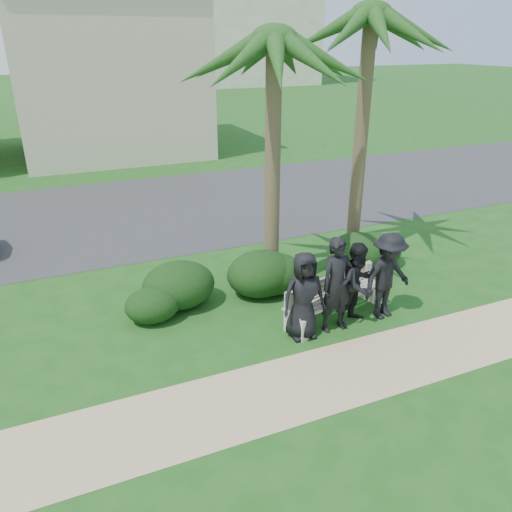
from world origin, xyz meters
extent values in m
plane|color=#1A4A15|center=(0.00, 0.00, 0.00)|extent=(160.00, 160.00, 0.00)
cube|color=tan|center=(0.00, -1.80, 0.00)|extent=(30.00, 1.60, 0.01)
cube|color=#2D2D30|center=(0.00, 8.00, 0.00)|extent=(160.00, 8.00, 0.01)
cube|color=beige|center=(-1.00, 18.00, 3.50)|extent=(8.00, 8.00, 7.00)
cube|color=#A29688|center=(0.55, -0.19, 0.44)|extent=(2.39, 1.08, 0.04)
cube|color=#A29688|center=(0.55, 0.05, 0.68)|extent=(2.27, 0.60, 0.27)
cube|color=beige|center=(-0.54, -0.19, 0.21)|extent=(0.28, 0.56, 0.43)
cube|color=beige|center=(1.64, -0.19, 0.21)|extent=(0.28, 0.56, 0.43)
imported|color=black|center=(-0.40, -0.50, 0.84)|extent=(0.86, 0.60, 1.69)
imported|color=black|center=(0.28, -0.52, 0.93)|extent=(0.70, 0.48, 1.86)
imported|color=black|center=(0.79, -0.46, 0.83)|extent=(0.97, 0.86, 1.66)
imported|color=black|center=(1.43, -0.51, 0.89)|extent=(1.25, 0.86, 1.78)
ellipsoid|color=black|center=(-2.84, 1.17, 0.35)|extent=(1.09, 0.90, 0.71)
ellipsoid|color=black|center=(-2.20, 1.54, 0.49)|extent=(1.51, 1.25, 0.98)
ellipsoid|color=black|center=(-0.42, 1.37, 0.50)|extent=(1.52, 1.26, 0.99)
ellipsoid|color=black|center=(-0.14, 1.33, 0.44)|extent=(1.36, 1.12, 0.89)
ellipsoid|color=black|center=(2.14, 1.56, 0.47)|extent=(1.46, 1.20, 0.95)
ellipsoid|color=black|center=(2.74, 1.58, 0.42)|extent=(1.28, 1.06, 0.83)
cylinder|color=brown|center=(-0.06, 1.62, 2.56)|extent=(0.32, 0.32, 5.12)
cylinder|color=brown|center=(2.54, 2.34, 2.80)|extent=(0.32, 0.32, 5.61)
camera|label=1|loc=(-4.35, -7.50, 5.14)|focal=35.00mm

